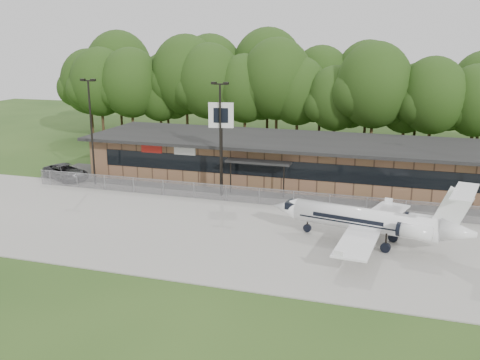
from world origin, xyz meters
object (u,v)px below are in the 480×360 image
(terminal, at_px, (293,159))
(pole_sign, at_px, (221,125))
(business_jet, at_px, (372,222))
(suv, at_px, (66,172))

(terminal, bearing_deg, pole_sign, -125.09)
(terminal, height_order, pole_sign, pole_sign)
(business_jet, relative_size, suv, 2.53)
(terminal, relative_size, business_jet, 2.90)
(business_jet, distance_m, pole_sign, 16.86)
(terminal, bearing_deg, suv, -163.78)
(terminal, xyz_separation_m, pole_sign, (-5.02, -7.14, 4.27))
(terminal, distance_m, business_jet, 17.87)
(suv, relative_size, pole_sign, 0.66)
(terminal, distance_m, pole_sign, 9.72)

